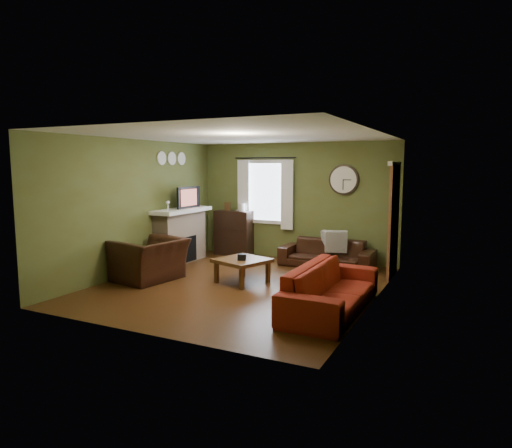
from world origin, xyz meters
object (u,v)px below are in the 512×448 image
at_px(sofa_brown, 327,253).
at_px(coffee_table, 242,271).
at_px(sofa_red, 331,288).
at_px(bookshelf, 234,233).
at_px(armchair, 150,260).

distance_m(sofa_brown, coffee_table, 2.17).
relative_size(sofa_red, coffee_table, 2.77).
relative_size(bookshelf, sofa_brown, 0.54).
relative_size(bookshelf, sofa_red, 0.46).
bearing_deg(armchair, sofa_brown, 143.24).
xyz_separation_m(bookshelf, armchair, (-0.22, -2.79, -0.14)).
height_order(bookshelf, sofa_brown, bookshelf).
relative_size(sofa_brown, sofa_red, 0.85).
distance_m(armchair, coffee_table, 1.72).
xyz_separation_m(armchair, coffee_table, (1.61, 0.58, -0.16)).
xyz_separation_m(sofa_brown, armchair, (-2.58, -2.52, 0.10)).
xyz_separation_m(sofa_brown, sofa_red, (0.94, -2.78, 0.05)).
bearing_deg(sofa_red, coffee_table, 66.04).
bearing_deg(sofa_red, sofa_brown, 18.57).
height_order(bookshelf, armchair, bookshelf).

